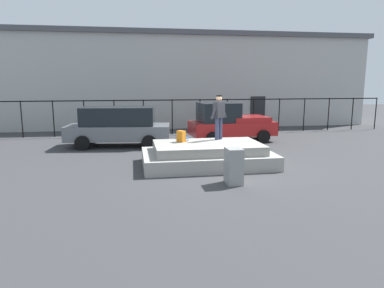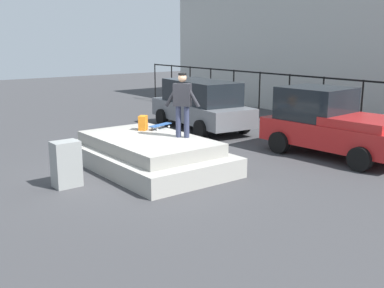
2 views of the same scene
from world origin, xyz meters
The scene contains 9 objects.
ground_plane centered at (0.00, 0.00, 0.00)m, with size 60.00×60.00×0.00m, color #38383A.
concrete_ledge centered at (-0.41, 0.37, 0.37)m, with size 4.57×2.76×0.80m.
skateboarder centered at (0.15, 1.07, 1.76)m, with size 0.79×0.65×1.66m.
skateboard centered at (-1.18, 1.27, 0.90)m, with size 0.44×0.84×0.12m.
backpack centered at (-1.31, 0.77, 1.01)m, with size 0.28×0.20×0.41m, color orange.
car_grey_hatchback_near centered at (-3.66, 4.72, 0.95)m, with size 4.82×2.41×1.81m.
car_red_pickup_mid centered at (1.71, 5.25, 0.94)m, with size 4.26×2.31×1.93m.
utility_box centered at (-0.15, -2.00, 0.53)m, with size 0.44×0.60×1.06m, color gray.
fence_row centered at (0.00, 8.14, 1.30)m, with size 24.06×0.06×1.97m.
Camera 2 is at (9.63, -5.90, 3.31)m, focal length 43.26 mm.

